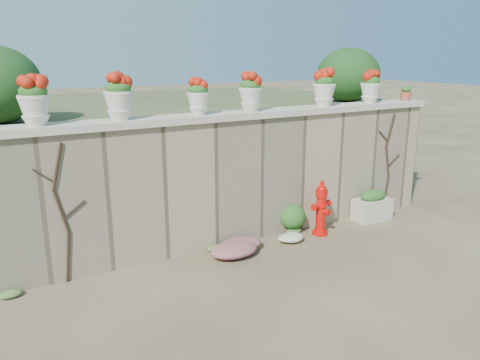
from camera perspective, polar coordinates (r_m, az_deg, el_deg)
ground at (r=6.47m, az=7.25°, el=-12.35°), size 80.00×80.00×0.00m
stone_wall at (r=7.52m, az=-0.73°, el=-0.08°), size 8.00×0.40×2.00m
wall_cap at (r=7.31m, az=-0.76°, el=7.89°), size 8.10×0.52×0.10m
raised_fill at (r=10.36m, az=-9.38°, el=3.95°), size 9.00×6.00×2.00m
back_shrub_right at (r=10.24m, az=13.05°, el=12.39°), size 1.30×1.30×1.10m
vine_left at (r=6.49m, az=-20.86°, el=-3.67°), size 0.60×0.04×1.91m
vine_right at (r=9.32m, az=17.58°, el=2.15°), size 0.60×0.04×1.91m
fire_hydrant at (r=7.97m, az=9.86°, el=-3.36°), size 0.41×0.29×0.94m
planter_box at (r=8.96m, az=15.81°, el=-3.07°), size 0.69×0.41×0.57m
green_shrub at (r=8.10m, az=7.05°, el=-4.17°), size 0.65×0.59×0.62m
magenta_clump at (r=7.23m, az=-0.48°, el=-8.04°), size 0.95×0.63×0.25m
white_flowers at (r=7.64m, az=6.04°, el=-7.11°), size 0.51×0.41×0.18m
urn_pot_0 at (r=6.41m, az=-23.81°, el=8.79°), size 0.39×0.39×0.62m
urn_pot_1 at (r=6.60m, az=-14.57°, el=9.78°), size 0.40×0.40×0.63m
urn_pot_2 at (r=7.01m, az=-5.10°, el=10.07°), size 0.34×0.34×0.53m
urn_pot_3 at (r=7.43m, az=1.31°, el=10.64°), size 0.38×0.38×0.59m
urn_pot_4 at (r=8.28m, az=10.23°, el=10.96°), size 0.39×0.39×0.62m
urn_pot_5 at (r=9.01m, az=15.63°, el=10.86°), size 0.37×0.37×0.58m
terracotta_pot at (r=9.71m, az=19.55°, el=9.86°), size 0.23×0.23×0.27m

